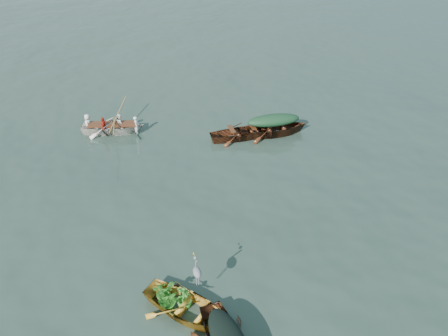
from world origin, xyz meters
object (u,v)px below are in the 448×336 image
(green_tarp_boat, at_px, (273,135))
(heron, at_px, (197,276))
(yellow_dinghy, at_px, (189,314))
(open_wooden_boat, at_px, (242,138))
(rowed_boat, at_px, (114,133))

(green_tarp_boat, xyz_separation_m, heron, (-5.40, -7.93, 0.91))
(yellow_dinghy, distance_m, open_wooden_boat, 9.49)
(rowed_boat, bearing_deg, open_wooden_boat, -97.44)
(open_wooden_boat, distance_m, rowed_boat, 5.82)
(rowed_boat, height_order, heron, heron)
(heron, bearing_deg, open_wooden_boat, 21.53)
(green_tarp_boat, relative_size, open_wooden_boat, 1.10)
(rowed_boat, bearing_deg, yellow_dinghy, -160.23)
(yellow_dinghy, relative_size, heron, 3.61)
(open_wooden_boat, height_order, rowed_boat, rowed_boat)
(rowed_boat, xyz_separation_m, heron, (1.45, -10.16, 0.91))
(open_wooden_boat, relative_size, heron, 4.28)
(green_tarp_boat, distance_m, heron, 9.64)
(green_tarp_boat, distance_m, rowed_boat, 7.21)
(yellow_dinghy, xyz_separation_m, green_tarp_boat, (5.78, 8.33, 0.00))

